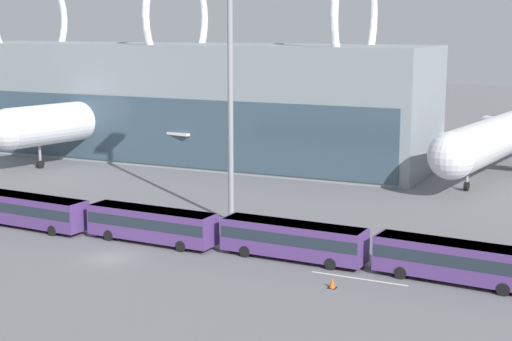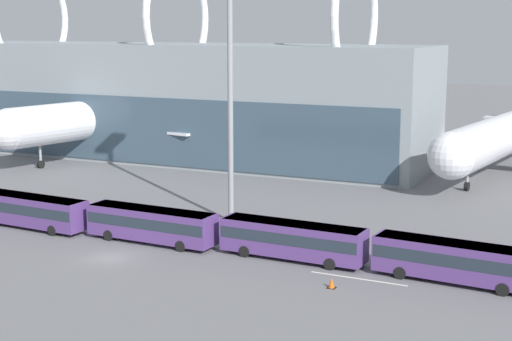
% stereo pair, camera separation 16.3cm
% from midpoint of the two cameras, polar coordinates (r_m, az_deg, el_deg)
% --- Properties ---
extents(ground_plane, '(440.00, 440.00, 0.00)m').
position_cam_midpoint_polar(ground_plane, '(68.53, -10.45, -6.23)').
color(ground_plane, slate).
extents(terminal_building, '(130.38, 19.46, 29.64)m').
position_cam_midpoint_polar(terminal_building, '(134.41, -15.74, 5.56)').
color(terminal_building, gray).
rests_on(terminal_building, ground_plane).
extents(airliner_at_gate_near, '(36.20, 36.56, 16.56)m').
position_cam_midpoint_polar(airliner_at_gate_near, '(119.22, -11.27, 3.76)').
color(airliner_at_gate_near, white).
rests_on(airliner_at_gate_near, ground_plane).
extents(airliner_at_gate_far, '(39.22, 44.04, 15.53)m').
position_cam_midpoint_polar(airliner_at_gate_far, '(109.72, 17.48, 2.45)').
color(airliner_at_gate_far, white).
rests_on(airliner_at_gate_far, ground_plane).
extents(shuttle_bus_0, '(12.82, 3.49, 3.16)m').
position_cam_midpoint_polar(shuttle_bus_0, '(79.71, -16.03, -2.72)').
color(shuttle_bus_0, '#56387A').
rests_on(shuttle_bus_0, ground_plane).
extents(shuttle_bus_1, '(12.77, 3.17, 3.16)m').
position_cam_midpoint_polar(shuttle_bus_1, '(71.99, -7.56, -3.80)').
color(shuttle_bus_1, '#56387A').
rests_on(shuttle_bus_1, ground_plane).
extents(shuttle_bus_2, '(12.77, 3.16, 3.16)m').
position_cam_midpoint_polar(shuttle_bus_2, '(66.37, 2.75, -4.94)').
color(shuttle_bus_2, '#56387A').
rests_on(shuttle_bus_2, ground_plane).
extents(shuttle_bus_3, '(12.86, 3.73, 3.16)m').
position_cam_midpoint_polar(shuttle_bus_3, '(62.35, 14.36, -6.28)').
color(shuttle_bus_3, '#56387A').
rests_on(shuttle_bus_3, ground_plane).
extents(floodlight_mast, '(2.31, 2.31, 28.27)m').
position_cam_midpoint_polar(floodlight_mast, '(77.17, -1.84, 9.16)').
color(floodlight_mast, gray).
rests_on(floodlight_mast, ground_plane).
extents(lane_stripe_2, '(7.94, 0.41, 0.01)m').
position_cam_midpoint_polar(lane_stripe_2, '(62.45, 7.52, -7.80)').
color(lane_stripe_2, silver).
rests_on(lane_stripe_2, ground_plane).
extents(traffic_cone_0, '(0.65, 0.65, 0.80)m').
position_cam_midpoint_polar(traffic_cone_0, '(59.98, 5.60, -8.14)').
color(traffic_cone_0, black).
rests_on(traffic_cone_0, ground_plane).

